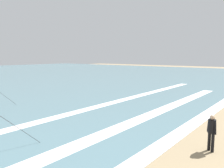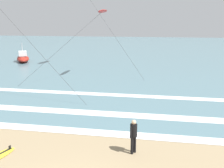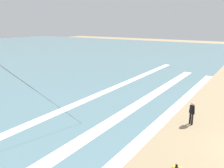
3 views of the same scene
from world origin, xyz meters
name	(u,v)px [view 1 (image 1 of 3)]	position (x,y,z in m)	size (l,w,h in m)	color
wave_foam_shoreline	(153,152)	(0.26, 6.45, 0.01)	(36.45, 0.85, 0.01)	white
wave_foam_mid_break	(110,131)	(1.12, 9.47, 0.01)	(36.53, 1.02, 0.01)	white
wave_foam_outer_break	(47,120)	(0.29, 14.05, 0.01)	(47.04, 0.88, 0.01)	white
surfer_right_near	(212,130)	(1.89, 4.54, 0.96)	(0.34, 0.48, 1.60)	black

